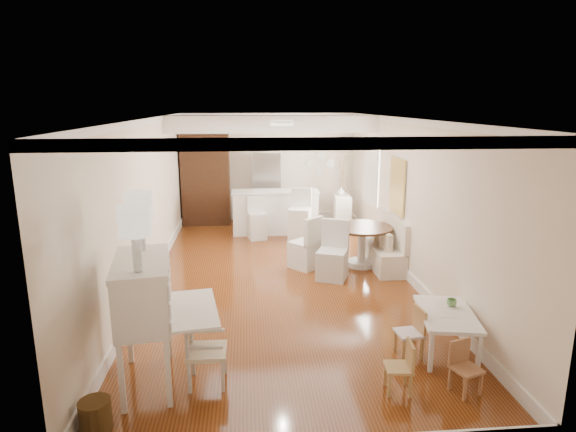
{
  "coord_description": "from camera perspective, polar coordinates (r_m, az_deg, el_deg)",
  "views": [
    {
      "loc": [
        -0.57,
        -8.1,
        3.05
      ],
      "look_at": [
        0.16,
        0.3,
        1.07
      ],
      "focal_mm": 30.0,
      "sensor_mm": 36.0,
      "label": 1
    }
  ],
  "objects": [
    {
      "name": "room",
      "position": [
        8.51,
        -0.86,
        6.03
      ],
      "size": [
        9.0,
        9.04,
        2.82
      ],
      "color": "brown",
      "rests_on": "ground"
    },
    {
      "name": "secretary_bureau",
      "position": [
        5.58,
        -16.59,
        -12.01
      ],
      "size": [
        1.29,
        1.31,
        1.44
      ],
      "primitive_type": "cube",
      "rotation": [
        0.0,
        0.0,
        0.15
      ],
      "color": "white",
      "rests_on": "ground"
    },
    {
      "name": "gustavian_armchair",
      "position": [
        5.56,
        -9.6,
        -15.4
      ],
      "size": [
        0.46,
        0.46,
        0.8
      ],
      "primitive_type": "cube",
      "rotation": [
        0.0,
        0.0,
        1.56
      ],
      "color": "beige",
      "rests_on": "ground"
    },
    {
      "name": "wicker_basket",
      "position": [
        5.29,
        -21.88,
        -21.07
      ],
      "size": [
        0.4,
        0.4,
        0.3
      ],
      "primitive_type": "cylinder",
      "rotation": [
        0.0,
        0.0,
        -0.4
      ],
      "color": "#533919",
      "rests_on": "ground"
    },
    {
      "name": "kids_table",
      "position": [
        6.47,
        18.15,
        -12.96
      ],
      "size": [
        0.82,
        1.17,
        0.54
      ],
      "primitive_type": "cube",
      "rotation": [
        0.0,
        0.0,
        -0.17
      ],
      "color": "silver",
      "rests_on": "ground"
    },
    {
      "name": "kids_chair_a",
      "position": [
        5.53,
        12.95,
        -17.01
      ],
      "size": [
        0.3,
        0.3,
        0.59
      ],
      "primitive_type": "cube",
      "rotation": [
        0.0,
        0.0,
        -1.65
      ],
      "color": "#A8844C",
      "rests_on": "ground"
    },
    {
      "name": "kids_chair_b",
      "position": [
        6.23,
        14.16,
        -13.22
      ],
      "size": [
        0.34,
        0.34,
        0.63
      ],
      "primitive_type": "cube",
      "rotation": [
        0.0,
        0.0,
        -1.46
      ],
      "color": "tan",
      "rests_on": "ground"
    },
    {
      "name": "kids_chair_c",
      "position": [
        5.71,
        20.39,
        -16.55
      ],
      "size": [
        0.36,
        0.36,
        0.58
      ],
      "primitive_type": "cube",
      "rotation": [
        0.0,
        0.0,
        0.34
      ],
      "color": "#A06D48",
      "rests_on": "ground"
    },
    {
      "name": "banquette",
      "position": [
        9.33,
        11.15,
        -2.94
      ],
      "size": [
        0.52,
        1.6,
        0.98
      ],
      "primitive_type": "cube",
      "color": "silver",
      "rests_on": "ground"
    },
    {
      "name": "dining_table",
      "position": [
        9.27,
        8.69,
        -3.57
      ],
      "size": [
        1.49,
        1.49,
        0.79
      ],
      "primitive_type": "cylinder",
      "rotation": [
        0.0,
        0.0,
        -0.37
      ],
      "color": "#4B2D18",
      "rests_on": "ground"
    },
    {
      "name": "slip_chair_near",
      "position": [
        8.51,
        5.29,
        -4.11
      ],
      "size": [
        0.65,
        0.66,
        1.04
      ],
      "primitive_type": "cube",
      "rotation": [
        0.0,
        0.0,
        -0.38
      ],
      "color": "silver",
      "rests_on": "ground"
    },
    {
      "name": "slip_chair_far",
      "position": [
        9.06,
        2.05,
        -3.1
      ],
      "size": [
        0.69,
        0.69,
        1.01
      ],
      "primitive_type": "cube",
      "rotation": [
        0.0,
        0.0,
        -2.41
      ],
      "color": "silver",
      "rests_on": "ground"
    },
    {
      "name": "breakfast_counter",
      "position": [
        11.5,
        -1.53,
        0.5
      ],
      "size": [
        2.05,
        0.65,
        1.03
      ],
      "primitive_type": "cube",
      "color": "white",
      "rests_on": "ground"
    },
    {
      "name": "bar_stool_left",
      "position": [
        10.99,
        -3.67,
        -0.28
      ],
      "size": [
        0.45,
        0.45,
        0.97
      ],
      "primitive_type": "cube",
      "rotation": [
        0.0,
        0.0,
        0.18
      ],
      "color": "silver",
      "rests_on": "ground"
    },
    {
      "name": "bar_stool_right",
      "position": [
        10.88,
        1.4,
        0.14
      ],
      "size": [
        0.58,
        0.58,
        1.17
      ],
      "primitive_type": "cube",
      "rotation": [
        0.0,
        0.0,
        -0.3
      ],
      "color": "white",
      "rests_on": "ground"
    },
    {
      "name": "pantry_cabinet",
      "position": [
        12.47,
        -9.7,
        4.28
      ],
      "size": [
        1.2,
        0.6,
        2.3
      ],
      "primitive_type": "cube",
      "color": "#381E11",
      "rests_on": "ground"
    },
    {
      "name": "fridge",
      "position": [
        12.47,
        -0.92,
        3.31
      ],
      "size": [
        0.75,
        0.65,
        1.8
      ],
      "primitive_type": "imported",
      "color": "silver",
      "rests_on": "ground"
    },
    {
      "name": "sideboard",
      "position": [
        12.05,
        6.38,
        0.52
      ],
      "size": [
        0.46,
        0.9,
        0.83
      ],
      "primitive_type": "cube",
      "rotation": [
        0.0,
        0.0,
        -0.08
      ],
      "color": "silver",
      "rests_on": "ground"
    },
    {
      "name": "pencil_cup",
      "position": [
        6.53,
        18.82,
        -9.7
      ],
      "size": [
        0.16,
        0.16,
        0.1
      ],
      "primitive_type": "imported",
      "rotation": [
        0.0,
        0.0,
        0.42
      ],
      "color": "#67A560",
      "rests_on": "kids_table"
    },
    {
      "name": "branch_vase",
      "position": [
        11.99,
        6.3,
        2.94
      ],
      "size": [
        0.19,
        0.19,
        0.19
      ],
      "primitive_type": "imported",
      "rotation": [
        0.0,
        0.0,
        0.06
      ],
      "color": "white",
      "rests_on": "sideboard"
    }
  ]
}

